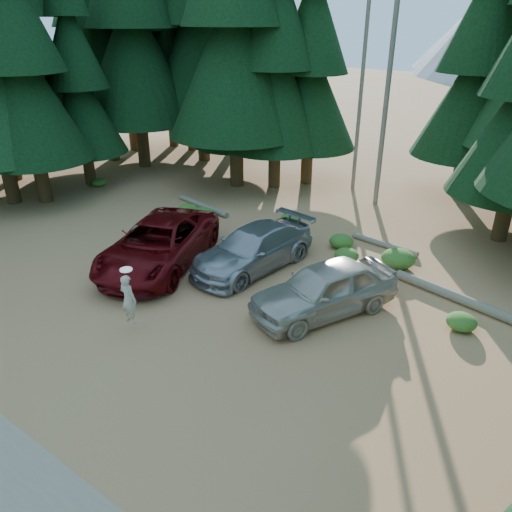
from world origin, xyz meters
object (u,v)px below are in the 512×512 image
(silver_minivan_right, at_px, (324,289))
(log_right, at_px, (466,301))
(log_left, at_px, (203,206))
(red_pickup, at_px, (158,244))
(frisbee_player, at_px, (128,299))
(silver_minivan_center, at_px, (253,249))
(log_mid, at_px, (384,245))

(silver_minivan_right, height_order, log_right, silver_minivan_right)
(silver_minivan_right, height_order, log_left, silver_minivan_right)
(red_pickup, height_order, log_right, red_pickup)
(red_pickup, xyz_separation_m, frisbee_player, (2.55, -3.64, 0.22))
(frisbee_player, relative_size, log_left, 0.48)
(silver_minivan_center, xyz_separation_m, frisbee_player, (-0.48, -5.57, 0.33))
(silver_minivan_center, height_order, log_left, silver_minivan_center)
(red_pickup, bearing_deg, frisbee_player, -75.15)
(silver_minivan_right, xyz_separation_m, frisbee_player, (-4.18, -4.35, 0.26))
(log_left, distance_m, log_mid, 9.21)
(silver_minivan_right, xyz_separation_m, log_left, (-9.56, 4.94, -0.71))
(silver_minivan_center, bearing_deg, silver_minivan_right, -11.29)
(silver_minivan_center, distance_m, log_left, 6.96)
(red_pickup, relative_size, log_right, 1.23)
(silver_minivan_center, xyz_separation_m, silver_minivan_right, (3.70, -1.22, 0.06))
(silver_minivan_right, height_order, log_mid, silver_minivan_right)
(red_pickup, relative_size, log_mid, 2.14)
(red_pickup, height_order, frisbee_player, frisbee_player)
(frisbee_player, height_order, log_left, frisbee_player)
(silver_minivan_right, bearing_deg, frisbee_player, -109.19)
(log_left, bearing_deg, silver_minivan_right, -16.00)
(silver_minivan_center, relative_size, log_mid, 1.81)
(log_left, bearing_deg, frisbee_player, -48.62)
(silver_minivan_center, bearing_deg, log_mid, 61.49)
(red_pickup, bearing_deg, log_mid, 25.86)
(frisbee_player, relative_size, log_right, 0.34)
(red_pickup, relative_size, log_left, 1.70)
(silver_minivan_center, relative_size, frisbee_player, 3.01)
(frisbee_player, xyz_separation_m, log_right, (7.79, 7.48, -0.94))
(log_mid, distance_m, log_right, 4.85)
(red_pickup, xyz_separation_m, silver_minivan_right, (6.74, 0.71, -0.04))
(silver_minivan_right, distance_m, log_left, 10.78)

